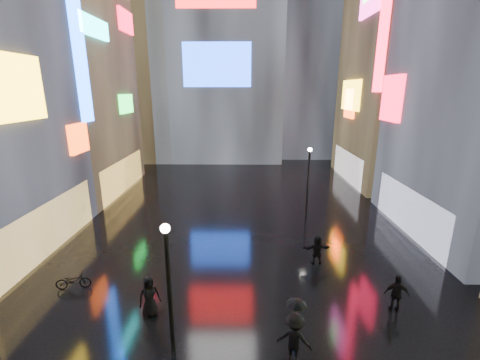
{
  "coord_description": "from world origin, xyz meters",
  "views": [
    {
      "loc": [
        0.18,
        -2.83,
        9.18
      ],
      "look_at": [
        0.0,
        12.0,
        5.0
      ],
      "focal_mm": 24.0,
      "sensor_mm": 36.0,
      "label": 1
    }
  ],
  "objects_px": {
    "lamp_near": "(169,288)",
    "bicycle": "(73,281)",
    "lamp_far": "(308,178)",
    "pedestrian_3": "(397,294)"
  },
  "relations": [
    {
      "from": "lamp_near",
      "to": "lamp_far",
      "type": "height_order",
      "value": "same"
    },
    {
      "from": "lamp_far",
      "to": "pedestrian_3",
      "type": "height_order",
      "value": "lamp_far"
    },
    {
      "from": "lamp_far",
      "to": "pedestrian_3",
      "type": "relative_size",
      "value": 3.07
    },
    {
      "from": "bicycle",
      "to": "pedestrian_3",
      "type": "bearing_deg",
      "value": -106.1
    },
    {
      "from": "lamp_near",
      "to": "lamp_far",
      "type": "xyz_separation_m",
      "value": [
        7.17,
        13.62,
        0.0
      ]
    },
    {
      "from": "pedestrian_3",
      "to": "bicycle",
      "type": "height_order",
      "value": "pedestrian_3"
    },
    {
      "from": "lamp_near",
      "to": "pedestrian_3",
      "type": "bearing_deg",
      "value": 17.03
    },
    {
      "from": "bicycle",
      "to": "lamp_far",
      "type": "bearing_deg",
      "value": -64.16
    },
    {
      "from": "lamp_near",
      "to": "bicycle",
      "type": "bearing_deg",
      "value": 143.59
    },
    {
      "from": "pedestrian_3",
      "to": "bicycle",
      "type": "distance_m",
      "value": 14.71
    }
  ]
}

